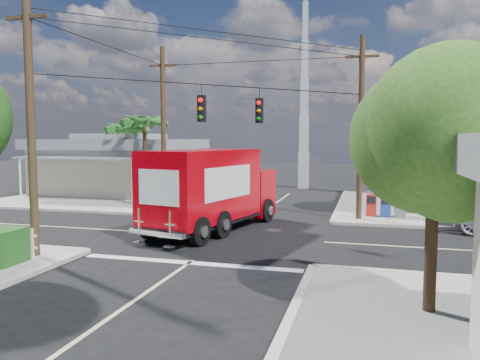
% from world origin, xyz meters
% --- Properties ---
extents(ground, '(120.00, 120.00, 0.00)m').
position_xyz_m(ground, '(0.00, 0.00, 0.00)').
color(ground, black).
rests_on(ground, ground).
extents(sidewalk_ne, '(14.12, 14.12, 0.14)m').
position_xyz_m(sidewalk_ne, '(10.88, 10.88, 0.07)').
color(sidewalk_ne, '#9E998F').
rests_on(sidewalk_ne, ground).
extents(sidewalk_nw, '(14.12, 14.12, 0.14)m').
position_xyz_m(sidewalk_nw, '(-10.88, 10.88, 0.07)').
color(sidewalk_nw, '#9E998F').
rests_on(sidewalk_nw, ground).
extents(road_markings, '(32.00, 32.00, 0.01)m').
position_xyz_m(road_markings, '(0.00, -1.47, 0.01)').
color(road_markings, beige).
rests_on(road_markings, ground).
extents(building_nw, '(10.80, 10.20, 4.30)m').
position_xyz_m(building_nw, '(-12.00, 12.46, 2.22)').
color(building_nw, beige).
rests_on(building_nw, sidewalk_nw).
extents(radio_tower, '(0.80, 0.80, 17.00)m').
position_xyz_m(radio_tower, '(0.50, 20.00, 5.64)').
color(radio_tower, silver).
rests_on(radio_tower, ground).
extents(tree_ne_front, '(4.21, 4.14, 6.66)m').
position_xyz_m(tree_ne_front, '(7.21, 6.76, 4.77)').
color(tree_ne_front, '#422D1C').
rests_on(tree_ne_front, sidewalk_ne).
extents(tree_ne_back, '(3.77, 3.66, 5.82)m').
position_xyz_m(tree_ne_back, '(9.81, 8.96, 4.19)').
color(tree_ne_back, '#422D1C').
rests_on(tree_ne_back, sidewalk_ne).
extents(tree_se, '(3.67, 3.54, 5.62)m').
position_xyz_m(tree_se, '(7.01, -7.24, 4.04)').
color(tree_se, '#422D1C').
rests_on(tree_se, sidewalk_se).
extents(palm_nw_front, '(3.01, 3.08, 5.59)m').
position_xyz_m(palm_nw_front, '(-7.50, 7.50, 5.04)').
color(palm_nw_front, '#422D1C').
rests_on(palm_nw_front, sidewalk_nw).
extents(palm_nw_back, '(3.01, 3.08, 5.19)m').
position_xyz_m(palm_nw_back, '(-9.50, 9.00, 4.67)').
color(palm_nw_back, '#422D1C').
rests_on(palm_nw_back, sidewalk_nw).
extents(utility_poles, '(12.00, 10.68, 9.00)m').
position_xyz_m(utility_poles, '(-1.58, 1.60, 4.67)').
color(utility_poles, '#473321').
rests_on(utility_poles, ground).
extents(vending_boxes, '(1.90, 0.50, 1.10)m').
position_xyz_m(vending_boxes, '(6.50, 6.20, 0.69)').
color(vending_boxes, '#A42019').
rests_on(vending_boxes, sidewalk_ne).
extents(delivery_truck, '(4.27, 8.64, 3.60)m').
position_xyz_m(delivery_truck, '(-1.04, 1.11, 1.83)').
color(delivery_truck, black).
rests_on(delivery_truck, ground).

